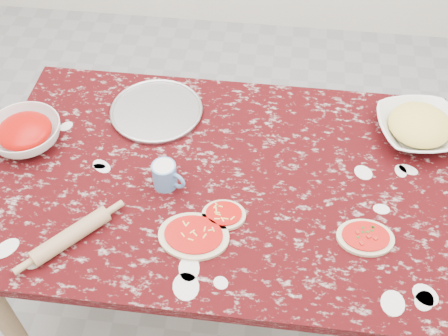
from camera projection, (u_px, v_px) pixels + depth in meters
ground at (224, 287)px, 2.44m from camera, size 4.00×4.00×0.00m
worktable at (224, 193)px, 1.93m from camera, size 1.60×1.00×0.75m
pizza_tray at (157, 111)px, 2.07m from camera, size 0.43×0.43×0.01m
sauce_bowl at (26, 134)px, 1.95m from camera, size 0.30×0.30×0.08m
cheese_bowl at (418, 129)px, 1.97m from camera, size 0.34×0.34×0.07m
flour_mug at (166, 175)px, 1.81m from camera, size 0.12×0.08×0.09m
pizza_left at (194, 236)px, 1.71m from camera, size 0.23×0.18×0.02m
pizza_mid at (224, 215)px, 1.76m from camera, size 0.15×0.12×0.02m
pizza_right at (365, 237)px, 1.70m from camera, size 0.18×0.14×0.02m
rolling_pin at (71, 236)px, 1.68m from camera, size 0.21×0.23×0.05m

